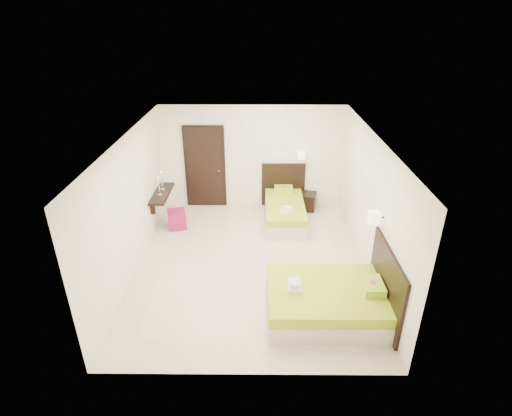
{
  "coord_description": "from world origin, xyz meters",
  "views": [
    {
      "loc": [
        0.15,
        -6.73,
        4.58
      ],
      "look_at": [
        0.1,
        0.3,
        1.1
      ],
      "focal_mm": 28.0,
      "sensor_mm": 36.0,
      "label": 1
    }
  ],
  "objects_px": {
    "nightstand": "(306,201)",
    "ottoman": "(177,219)",
    "bed_double": "(330,300)",
    "bed_single": "(285,209)"
  },
  "relations": [
    {
      "from": "nightstand",
      "to": "ottoman",
      "type": "distance_m",
      "value": 3.27
    },
    {
      "from": "nightstand",
      "to": "ottoman",
      "type": "bearing_deg",
      "value": -148.1
    },
    {
      "from": "bed_double",
      "to": "nightstand",
      "type": "distance_m",
      "value": 3.97
    },
    {
      "from": "bed_double",
      "to": "nightstand",
      "type": "xyz_separation_m",
      "value": [
        0.01,
        3.97,
        -0.07
      ]
    },
    {
      "from": "bed_single",
      "to": "bed_double",
      "type": "height_order",
      "value": "bed_double"
    },
    {
      "from": "bed_single",
      "to": "nightstand",
      "type": "relative_size",
      "value": 3.78
    },
    {
      "from": "bed_double",
      "to": "nightstand",
      "type": "bearing_deg",
      "value": 89.84
    },
    {
      "from": "bed_single",
      "to": "ottoman",
      "type": "relative_size",
      "value": 4.44
    },
    {
      "from": "ottoman",
      "to": "bed_single",
      "type": "bearing_deg",
      "value": 9.15
    },
    {
      "from": "bed_double",
      "to": "ottoman",
      "type": "relative_size",
      "value": 4.71
    }
  ]
}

